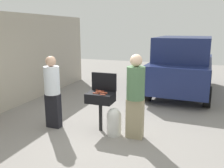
{
  "coord_description": "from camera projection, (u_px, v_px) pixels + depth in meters",
  "views": [
    {
      "loc": [
        1.91,
        -4.77,
        2.31
      ],
      "look_at": [
        -0.05,
        0.55,
        1.0
      ],
      "focal_mm": 38.71,
      "sensor_mm": 36.0,
      "label": 1
    }
  ],
  "objects": [
    {
      "name": "person_right",
      "position": [
        135.0,
        94.0,
        5.02
      ],
      "size": [
        0.38,
        0.38,
        1.8
      ],
      "rotation": [
        0.0,
        0.0,
        3.25
      ],
      "color": "gray",
      "rests_on": "ground"
    },
    {
      "name": "hot_dog_7",
      "position": [
        105.0,
        93.0,
        5.37
      ],
      "size": [
        0.13,
        0.03,
        0.03
      ],
      "primitive_type": "cylinder",
      "rotation": [
        0.0,
        1.57,
        0.01
      ],
      "color": "#B74C33",
      "rests_on": "bbq_grill"
    },
    {
      "name": "hot_dog_3",
      "position": [
        104.0,
        93.0,
        5.35
      ],
      "size": [
        0.13,
        0.03,
        0.03
      ],
      "primitive_type": "cylinder",
      "rotation": [
        0.0,
        1.57,
        0.01
      ],
      "color": "#AD4228",
      "rests_on": "bbq_grill"
    },
    {
      "name": "hot_dog_2",
      "position": [
        103.0,
        95.0,
        5.23
      ],
      "size": [
        0.13,
        0.03,
        0.03
      ],
      "primitive_type": "cylinder",
      "rotation": [
        0.0,
        1.57,
        -0.06
      ],
      "color": "#AD4228",
      "rests_on": "bbq_grill"
    },
    {
      "name": "propane_tank",
      "position": [
        114.0,
        121.0,
        5.29
      ],
      "size": [
        0.32,
        0.32,
        0.62
      ],
      "color": "silver",
      "rests_on": "ground"
    },
    {
      "name": "hot_dog_1",
      "position": [
        98.0,
        91.0,
        5.57
      ],
      "size": [
        0.13,
        0.04,
        0.03
      ],
      "primitive_type": "cylinder",
      "rotation": [
        0.0,
        1.57,
        -0.09
      ],
      "color": "#AD4228",
      "rests_on": "bbq_grill"
    },
    {
      "name": "hot_dog_4",
      "position": [
        102.0,
        91.0,
        5.51
      ],
      "size": [
        0.13,
        0.03,
        0.03
      ],
      "primitive_type": "cylinder",
      "rotation": [
        0.0,
        1.57,
        -0.06
      ],
      "color": "#AD4228",
      "rests_on": "bbq_grill"
    },
    {
      "name": "house_wall_side",
      "position": [
        15.0,
        60.0,
        7.23
      ],
      "size": [
        0.24,
        8.0,
        2.76
      ],
      "primitive_type": "cube",
      "color": "#B2A893",
      "rests_on": "ground"
    },
    {
      "name": "grill_lid_open",
      "position": [
        104.0,
        82.0,
        5.57
      ],
      "size": [
        0.6,
        0.05,
        0.42
      ],
      "primitive_type": "cube",
      "color": "black",
      "rests_on": "bbq_grill"
    },
    {
      "name": "ground_plane",
      "position": [
        106.0,
        132.0,
        5.52
      ],
      "size": [
        24.0,
        24.0,
        0.0
      ],
      "primitive_type": "plane",
      "color": "gray"
    },
    {
      "name": "person_left",
      "position": [
        52.0,
        90.0,
        5.59
      ],
      "size": [
        0.36,
        0.36,
        1.7
      ],
      "rotation": [
        0.0,
        0.0,
        0.24
      ],
      "color": "black",
      "rests_on": "ground"
    },
    {
      "name": "hot_dog_5",
      "position": [
        96.0,
        93.0,
        5.34
      ],
      "size": [
        0.13,
        0.03,
        0.03
      ],
      "primitive_type": "cylinder",
      "rotation": [
        0.0,
        1.57,
        -0.01
      ],
      "color": "#B74C33",
      "rests_on": "bbq_grill"
    },
    {
      "name": "hot_dog_0",
      "position": [
        99.0,
        92.0,
        5.46
      ],
      "size": [
        0.13,
        0.04,
        0.03
      ],
      "primitive_type": "cylinder",
      "rotation": [
        0.0,
        1.57,
        0.08
      ],
      "color": "#AD4228",
      "rests_on": "bbq_grill"
    },
    {
      "name": "hot_dog_6",
      "position": [
        98.0,
        92.0,
        5.43
      ],
      "size": [
        0.13,
        0.04,
        0.03
      ],
      "primitive_type": "cylinder",
      "rotation": [
        0.0,
        1.57,
        0.08
      ],
      "color": "#C6593D",
      "rests_on": "bbq_grill"
    },
    {
      "name": "parked_minivan",
      "position": [
        183.0,
        65.0,
        8.7
      ],
      "size": [
        2.14,
        4.46,
        2.02
      ],
      "rotation": [
        0.0,
        0.0,
        3.11
      ],
      "color": "navy",
      "rests_on": "ground"
    },
    {
      "name": "bbq_grill",
      "position": [
        100.0,
        99.0,
        5.44
      ],
      "size": [
        0.6,
        0.44,
        0.9
      ],
      "color": "black",
      "rests_on": "ground"
    }
  ]
}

